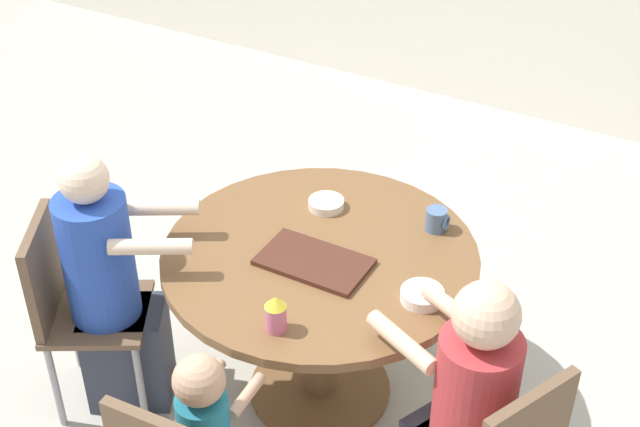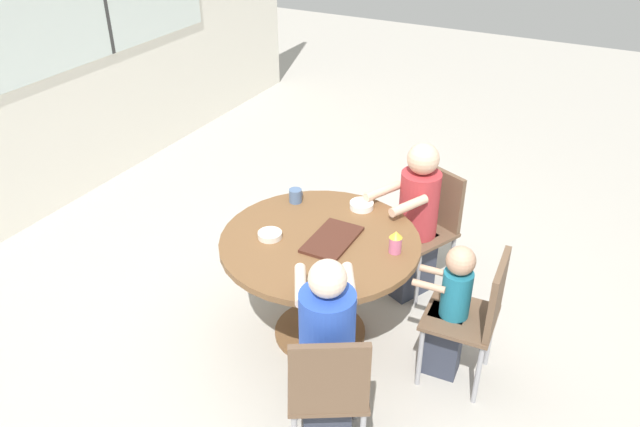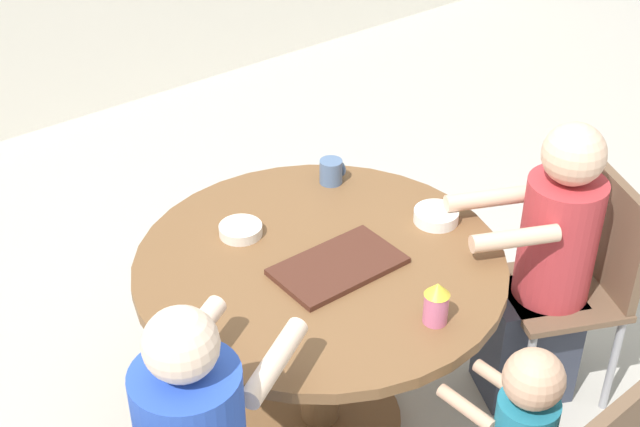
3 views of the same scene
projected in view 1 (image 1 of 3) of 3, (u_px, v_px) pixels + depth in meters
ground_plane at (320, 390)px, 3.83m from camera, size 16.00×16.00×0.00m
dining_table at (320, 287)px, 3.50m from camera, size 1.22×1.22×0.75m
chair_for_man_blue_shirt at (72, 298)px, 3.52m from camera, size 0.55×0.55×0.88m
person_woman_green_shirt at (464, 423)px, 2.98m from camera, size 0.56×0.45×1.14m
person_man_blue_shirt at (112, 296)px, 3.51m from camera, size 0.57×0.49×1.18m
food_tray_dark at (314, 262)px, 3.34m from camera, size 0.41×0.24×0.02m
coffee_mug at (437, 220)px, 3.50m from camera, size 0.09×0.08×0.09m
sippy_cup at (276, 313)px, 3.01m from camera, size 0.08×0.08×0.14m
bowl_white_shallow at (326, 204)px, 3.64m from camera, size 0.15×0.15×0.04m
bowl_cereal at (422, 295)px, 3.16m from camera, size 0.16×0.16×0.04m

